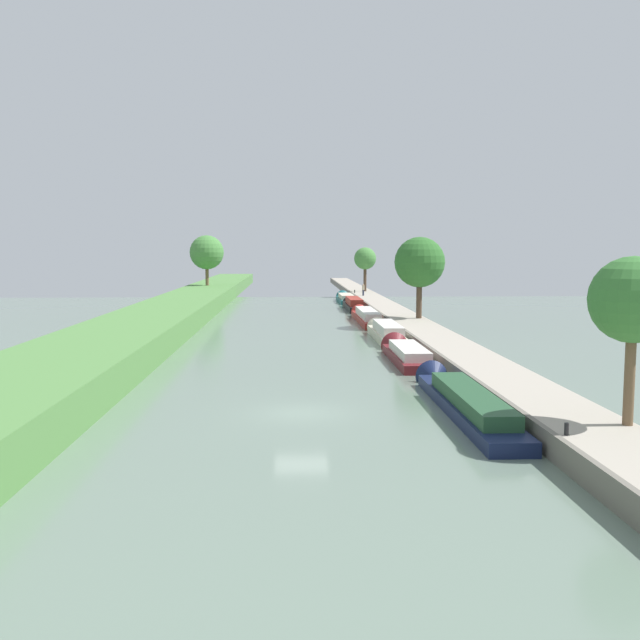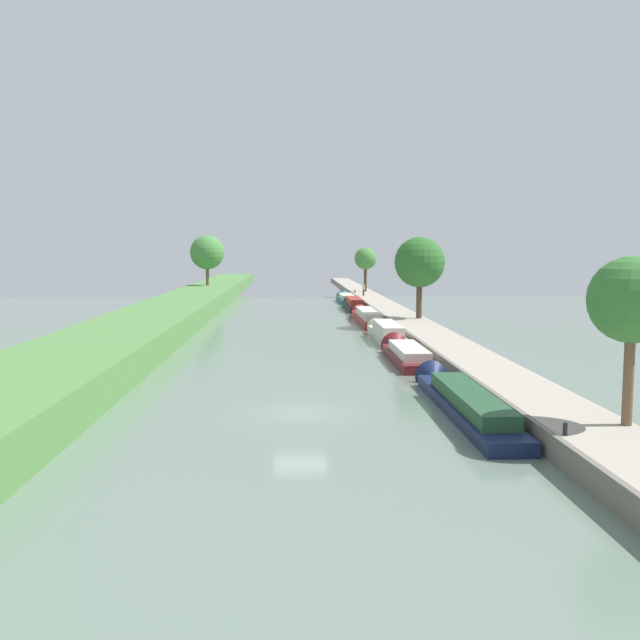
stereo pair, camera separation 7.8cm
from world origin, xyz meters
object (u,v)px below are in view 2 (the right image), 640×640
(narrowboat_maroon, at_px, (405,353))
(person_walking, at_px, (364,290))
(mooring_bollard_far, at_px, (355,291))
(narrowboat_teal, at_px, (346,298))
(mooring_bollard_near, at_px, (565,429))
(narrowboat_red, at_px, (366,316))
(narrowboat_navy, at_px, (462,400))
(narrowboat_cream, at_px, (386,332))
(narrowboat_black, at_px, (353,304))

(narrowboat_maroon, relative_size, person_walking, 6.77)
(mooring_bollard_far, bearing_deg, person_walking, -84.36)
(mooring_bollard_far, bearing_deg, narrowboat_teal, -110.21)
(mooring_bollard_near, distance_m, mooring_bollard_far, 82.52)
(person_walking, relative_size, mooring_bollard_near, 3.69)
(narrowboat_maroon, bearing_deg, narrowboat_red, 89.82)
(narrowboat_navy, bearing_deg, person_walking, 87.99)
(narrowboat_navy, height_order, mooring_bollard_far, mooring_bollard_far)
(mooring_bollard_far, bearing_deg, narrowboat_maroon, -91.89)
(narrowboat_navy, distance_m, person_walking, 68.03)
(narrowboat_cream, relative_size, narrowboat_black, 0.98)
(narrowboat_navy, bearing_deg, narrowboat_black, 90.16)
(narrowboat_black, bearing_deg, mooring_bollard_near, -88.31)
(narrowboat_red, distance_m, narrowboat_black, 15.15)
(mooring_bollard_near, bearing_deg, narrowboat_teal, 91.34)
(narrowboat_teal, bearing_deg, person_walking, -32.39)
(narrowboat_black, xyz_separation_m, mooring_bollard_near, (1.89, -64.06, 0.56))
(narrowboat_teal, bearing_deg, narrowboat_maroon, -90.15)
(narrowboat_cream, bearing_deg, narrowboat_maroon, -90.90)
(narrowboat_maroon, xyz_separation_m, narrowboat_cream, (0.18, 11.27, 0.13))
(narrowboat_navy, height_order, narrowboat_black, narrowboat_black)
(narrowboat_navy, bearing_deg, narrowboat_maroon, 90.82)
(narrowboat_navy, xyz_separation_m, narrowboat_cream, (-0.04, 26.49, 0.10))
(narrowboat_red, distance_m, narrowboat_teal, 28.68)
(narrowboat_maroon, xyz_separation_m, narrowboat_teal, (0.14, 54.32, -0.01))
(narrowboat_maroon, bearing_deg, person_walking, 87.18)
(narrowboat_cream, bearing_deg, mooring_bollard_far, 87.88)
(narrowboat_teal, bearing_deg, narrowboat_black, -90.32)
(narrowboat_maroon, bearing_deg, narrowboat_navy, -89.18)
(narrowboat_cream, relative_size, mooring_bollard_near, 26.98)
(narrowboat_red, bearing_deg, narrowboat_maroon, -90.18)
(narrowboat_navy, relative_size, person_walking, 9.12)
(narrowboat_black, bearing_deg, narrowboat_red, -89.93)
(narrowboat_maroon, distance_m, person_walking, 52.84)
(mooring_bollard_far, bearing_deg, narrowboat_black, -95.85)
(narrowboat_cream, bearing_deg, narrowboat_black, 90.22)
(narrowboat_navy, xyz_separation_m, mooring_bollard_far, (1.74, 74.47, 0.69))
(narrowboat_black, relative_size, person_walking, 7.47)
(person_walking, bearing_deg, mooring_bollard_near, -90.48)
(narrowboat_red, xyz_separation_m, person_walking, (2.51, 27.12, 1.28))
(narrowboat_cream, height_order, mooring_bollard_near, narrowboat_cream)
(mooring_bollard_near, bearing_deg, person_walking, 89.52)
(narrowboat_maroon, xyz_separation_m, narrowboat_red, (0.08, 25.63, 0.09))
(narrowboat_teal, relative_size, person_walking, 7.19)
(narrowboat_navy, height_order, mooring_bollard_near, mooring_bollard_near)
(narrowboat_black, bearing_deg, narrowboat_teal, 89.68)
(narrowboat_black, distance_m, mooring_bollard_near, 64.09)
(narrowboat_navy, xyz_separation_m, mooring_bollard_near, (1.74, -8.05, 0.69))
(narrowboat_maroon, height_order, person_walking, person_walking)
(person_walking, bearing_deg, narrowboat_black, -101.95)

